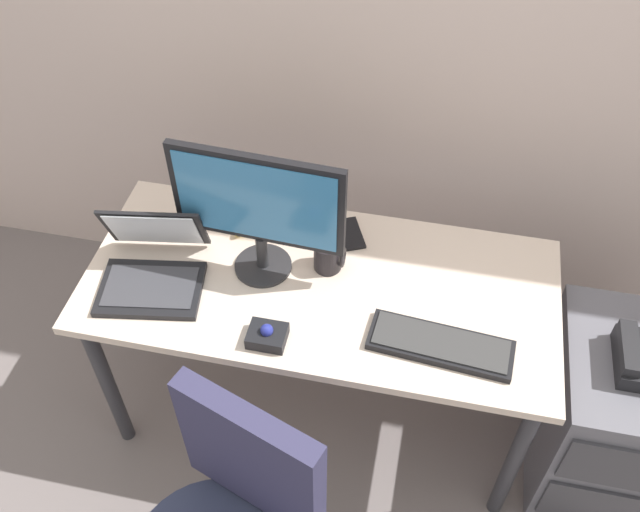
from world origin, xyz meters
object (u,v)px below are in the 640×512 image
coffee_mug (329,256)px  cell_phone (351,234)px  keyboard (441,345)px  laptop (152,266)px  file_cabinet (610,416)px  banana (253,219)px  trackball_mouse (267,335)px  monitor_main (258,207)px

coffee_mug → cell_phone: size_ratio=0.71×
cell_phone → keyboard: bearing=-74.4°
coffee_mug → keyboard: bearing=-32.6°
cell_phone → laptop: bearing=-175.6°
file_cabinet → coffee_mug: coffee_mug is taller
keyboard → banana: size_ratio=2.21×
laptop → keyboard: bearing=-5.3°
laptop → trackball_mouse: 0.43m
banana → trackball_mouse: bearing=-69.4°
file_cabinet → cell_phone: (-0.92, 0.26, 0.41)m
file_cabinet → monitor_main: 1.34m
cell_phone → coffee_mug: bearing=-130.4°
file_cabinet → cell_phone: cell_phone is taller
keyboard → banana: (-0.66, 0.38, 0.01)m
monitor_main → banana: bearing=114.6°
file_cabinet → laptop: bearing=-178.0°
trackball_mouse → file_cabinet: bearing=11.1°
laptop → cell_phone: 0.64m
coffee_mug → cell_phone: (0.04, 0.15, -0.05)m
file_cabinet → banana: size_ratio=3.30×
file_cabinet → keyboard: 0.74m
monitor_main → coffee_mug: 0.30m
monitor_main → keyboard: monitor_main is taller
laptop → banana: 0.38m
file_cabinet → laptop: size_ratio=1.77×
trackball_mouse → cell_phone: bearing=71.2°
cell_phone → banana: bearing=157.7°
laptop → cell_phone: size_ratio=2.50×
laptop → banana: size_ratio=1.87×
file_cabinet → coffee_mug: size_ratio=6.22×
trackball_mouse → keyboard: bearing=8.9°
laptop → coffee_mug: (0.52, 0.16, -0.00)m
laptop → cell_phone: laptop is taller
monitor_main → file_cabinet: bearing=-2.8°
trackball_mouse → cell_phone: trackball_mouse is taller
laptop → trackball_mouse: size_ratio=3.23×
file_cabinet → trackball_mouse: trackball_mouse is taller
monitor_main → trackball_mouse: (0.09, -0.27, -0.24)m
trackball_mouse → banana: bearing=110.6°
keyboard → trackball_mouse: trackball_mouse is taller
coffee_mug → cell_phone: bearing=74.0°
banana → file_cabinet: bearing=-11.0°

